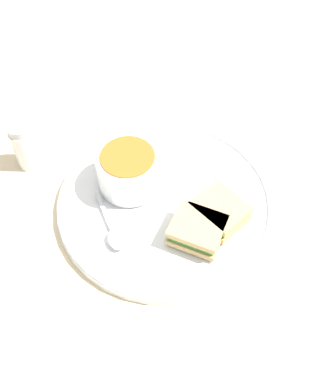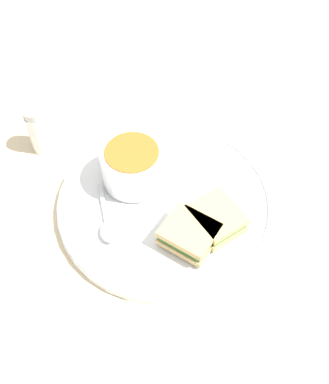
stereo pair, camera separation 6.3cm
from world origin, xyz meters
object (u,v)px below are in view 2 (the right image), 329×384
at_px(soup_bowl, 134,164).
at_px(salt_shaker, 40,130).
at_px(spoon, 108,228).
at_px(sandwich_half_far, 216,218).
at_px(sandwich_half_near, 189,234).

distance_m(soup_bowl, salt_shaker, 0.17).
relative_size(spoon, salt_shaker, 1.12).
height_order(sandwich_half_far, salt_shaker, salt_shaker).
bearing_deg(soup_bowl, salt_shaker, 102.55).
height_order(spoon, sandwich_half_near, sandwich_half_near).
height_order(soup_bowl, spoon, soup_bowl).
height_order(spoon, sandwich_half_far, sandwich_half_far).
height_order(soup_bowl, sandwich_half_near, soup_bowl).
height_order(sandwich_half_near, sandwich_half_far, same).
bearing_deg(sandwich_half_far, sandwich_half_near, 162.91).
bearing_deg(sandwich_half_far, soup_bowl, 92.89).
relative_size(soup_bowl, sandwich_half_near, 1.22).
distance_m(sandwich_half_near, salt_shaker, 0.29).
distance_m(soup_bowl, sandwich_half_near, 0.13).
xyz_separation_m(soup_bowl, sandwich_half_near, (-0.04, -0.13, -0.02)).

